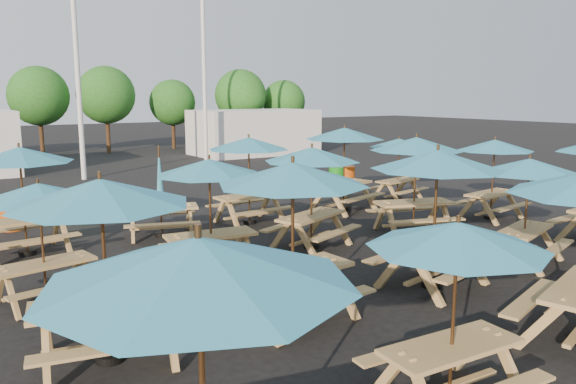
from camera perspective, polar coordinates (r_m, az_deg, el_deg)
ground at (r=13.00m, az=3.63°, el=-5.73°), size 120.00×120.00×0.00m
picnic_unit_0 at (r=4.12m, az=-9.00°, el=-8.71°), size 2.76×2.76×2.52m
picnic_unit_1 at (r=7.49m, az=-18.46°, el=-1.00°), size 2.71×2.71×2.48m
picnic_unit_2 at (r=10.18m, az=-23.99°, el=-0.58°), size 2.24×2.24×2.07m
picnic_unit_3 at (r=13.37m, az=-25.59°, el=2.89°), size 2.46×2.46×2.41m
picnic_unit_4 at (r=6.43m, az=16.81°, el=-5.22°), size 2.12×2.12×2.15m
picnic_unit_5 at (r=8.49m, az=0.49°, el=0.97°), size 2.53×2.53×2.51m
picnic_unit_6 at (r=11.09m, az=-8.00°, el=1.91°), size 2.37×2.37×2.28m
picnic_unit_7 at (r=14.22m, az=-12.82°, el=-0.74°), size 2.17×2.03×2.28m
picnic_unit_9 at (r=10.33m, az=14.92°, el=2.43°), size 2.79×2.79×2.55m
picnic_unit_10 at (r=12.65m, az=2.44°, el=3.27°), size 2.80×2.80×2.35m
picnic_unit_11 at (r=15.15m, az=-4.01°, el=4.46°), size 2.33×2.33×2.39m
picnic_unit_13 at (r=12.48m, az=23.29°, el=1.90°), size 2.58×2.58×2.23m
picnic_unit_14 at (r=14.36m, az=12.89°, el=4.25°), size 2.91×2.91×2.47m
picnic_unit_15 at (r=16.92m, az=5.75°, el=5.47°), size 2.91×2.91×2.54m
picnic_unit_18 at (r=16.74m, az=20.24°, el=4.07°), size 2.38×2.38×2.28m
picnic_unit_19 at (r=18.90m, az=11.20°, el=4.58°), size 2.25×2.25×2.09m
waste_bin_1 at (r=16.29m, az=-26.30°, el=-1.92°), size 0.56×0.56×0.90m
waste_bin_2 at (r=16.52m, az=-19.69°, el=-1.32°), size 0.56×0.56×0.90m
waste_bin_3 at (r=20.48m, az=4.94°, el=1.30°), size 0.56×0.56×0.90m
waste_bin_4 at (r=20.72m, az=6.02°, el=1.38°), size 0.56×0.56×0.90m
mast_0 at (r=24.77m, az=-20.83°, el=15.06°), size 0.20×0.20×12.00m
mast_1 at (r=28.77m, az=-8.59°, el=14.77°), size 0.20×0.20×12.00m
event_tent_1 at (r=33.46m, az=-3.49°, el=6.11°), size 7.00×4.00×2.60m
tree_3 at (r=35.21m, az=-24.01°, el=8.90°), size 3.36×3.36×5.09m
tree_4 at (r=35.55m, az=-18.01°, el=9.35°), size 3.41×3.41×5.17m
tree_5 at (r=37.32m, az=-11.66°, el=8.88°), size 2.94×2.94×4.45m
tree_6 at (r=37.40m, az=-4.86°, el=9.75°), size 3.38×3.38×5.13m
tree_7 at (r=39.15m, az=-0.44°, el=9.15°), size 2.95×2.95×4.48m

